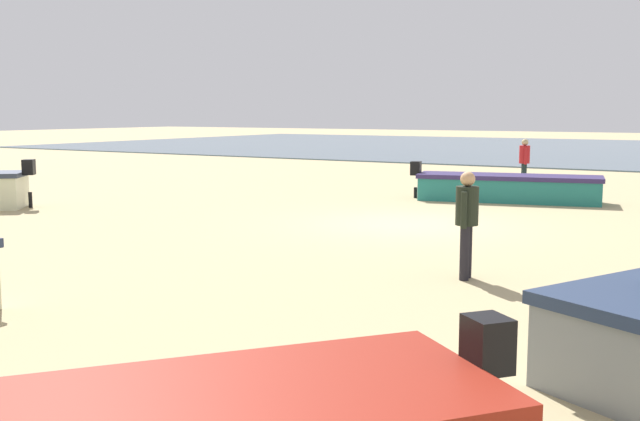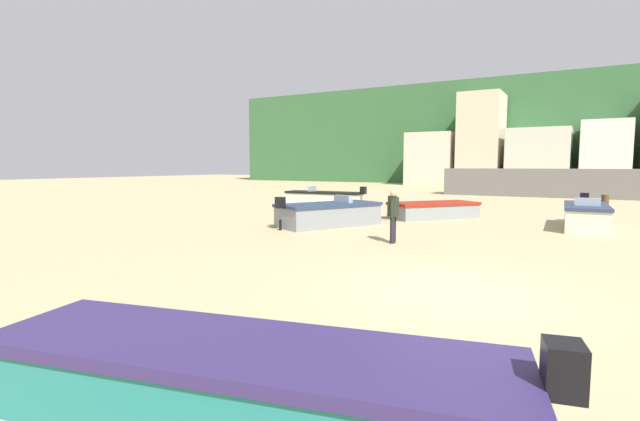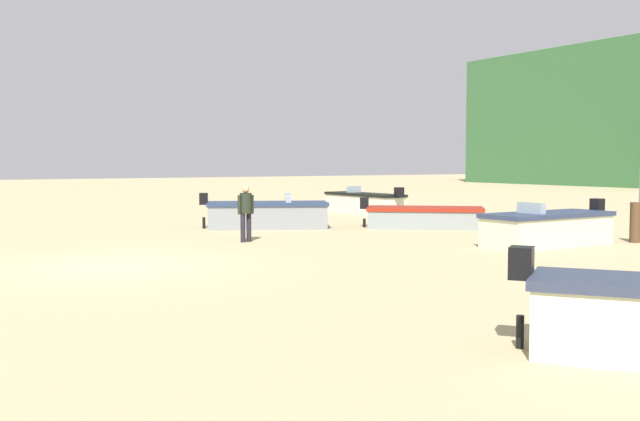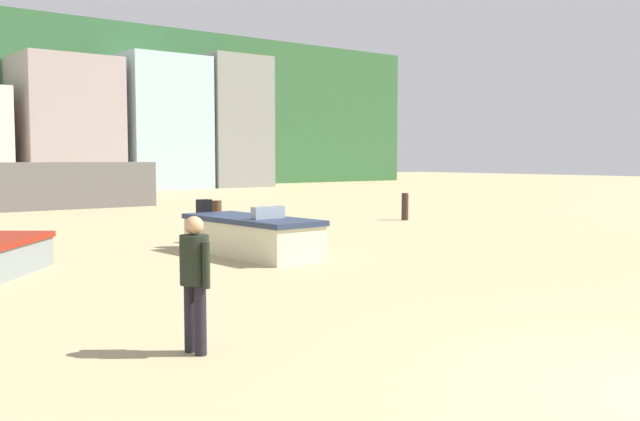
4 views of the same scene
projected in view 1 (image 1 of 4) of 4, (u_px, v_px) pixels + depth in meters
The scene contains 4 objects.
ground_plane at pixel (410, 224), 16.72m from camera, with size 160.00×160.00×0.00m, color tan.
boat_teal_4 at pixel (508, 188), 20.95m from camera, with size 5.32×2.45×1.07m.
beach_walker_foreground at pixel (524, 159), 24.44m from camera, with size 0.45×0.52×1.62m.
beach_walker_distant at pixel (467, 216), 11.15m from camera, with size 0.39×0.54×1.62m.
Camera 1 is at (-6.82, 15.20, 2.50)m, focal length 42.07 mm.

